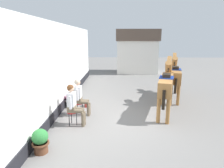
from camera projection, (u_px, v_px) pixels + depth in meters
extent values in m
plane|color=slate|center=(121.00, 96.00, 9.78)|extent=(40.00, 40.00, 0.00)
cube|color=white|center=(60.00, 67.00, 8.00)|extent=(0.30, 14.00, 3.40)
cube|color=black|center=(62.00, 102.00, 8.35)|extent=(0.34, 14.00, 0.36)
cube|color=silver|center=(136.00, 57.00, 16.31)|extent=(3.20, 2.40, 2.60)
cube|color=brown|center=(137.00, 35.00, 15.91)|extent=(3.40, 2.60, 0.90)
cylinder|color=red|center=(72.00, 112.00, 6.45)|extent=(0.34, 0.34, 0.03)
cylinder|color=black|center=(77.00, 119.00, 6.49)|extent=(0.02, 0.02, 0.45)
cylinder|color=black|center=(71.00, 117.00, 6.63)|extent=(0.02, 0.02, 0.45)
cylinder|color=black|center=(69.00, 120.00, 6.40)|extent=(0.02, 0.02, 0.45)
cube|color=brown|center=(72.00, 109.00, 6.43)|extent=(0.26, 0.34, 0.20)
cube|color=silver|center=(71.00, 99.00, 6.35)|extent=(0.25, 0.36, 0.44)
sphere|color=tan|center=(71.00, 89.00, 6.27)|extent=(0.20, 0.20, 0.20)
sphere|color=#593319|center=(70.00, 88.00, 6.27)|extent=(0.22, 0.22, 0.22)
cylinder|color=brown|center=(78.00, 109.00, 6.50)|extent=(0.39, 0.16, 0.13)
cylinder|color=brown|center=(84.00, 118.00, 6.55)|extent=(0.11, 0.11, 0.46)
cylinder|color=brown|center=(77.00, 111.00, 6.34)|extent=(0.39, 0.16, 0.13)
cylinder|color=brown|center=(83.00, 120.00, 6.39)|extent=(0.11, 0.11, 0.46)
cylinder|color=silver|center=(74.00, 99.00, 6.56)|extent=(0.09, 0.09, 0.42)
cylinder|color=silver|center=(70.00, 103.00, 6.17)|extent=(0.09, 0.09, 0.42)
cylinder|color=red|center=(79.00, 103.00, 7.31)|extent=(0.34, 0.34, 0.03)
cylinder|color=black|center=(82.00, 109.00, 7.36)|extent=(0.02, 0.02, 0.45)
cylinder|color=black|center=(78.00, 108.00, 7.49)|extent=(0.02, 0.02, 0.45)
cylinder|color=black|center=(76.00, 110.00, 7.26)|extent=(0.02, 0.02, 0.45)
cube|color=brown|center=(78.00, 100.00, 7.29)|extent=(0.25, 0.33, 0.20)
cube|color=silver|center=(78.00, 92.00, 7.21)|extent=(0.23, 0.35, 0.44)
sphere|color=tan|center=(78.00, 83.00, 7.13)|extent=(0.20, 0.20, 0.20)
sphere|color=#B2A38E|center=(77.00, 82.00, 7.13)|extent=(0.22, 0.22, 0.22)
cylinder|color=brown|center=(84.00, 101.00, 7.36)|extent=(0.39, 0.15, 0.13)
cylinder|color=brown|center=(89.00, 109.00, 7.42)|extent=(0.11, 0.11, 0.46)
cylinder|color=brown|center=(83.00, 102.00, 7.21)|extent=(0.39, 0.15, 0.13)
cylinder|color=brown|center=(88.00, 110.00, 7.26)|extent=(0.11, 0.11, 0.46)
cylinder|color=silver|center=(80.00, 92.00, 7.42)|extent=(0.09, 0.09, 0.42)
cylinder|color=silver|center=(77.00, 95.00, 7.03)|extent=(0.09, 0.09, 0.42)
cube|color=#9E6B38|center=(166.00, 84.00, 7.32)|extent=(1.06, 2.23, 0.52)
cylinder|color=#9E6B38|center=(163.00, 95.00, 8.43)|extent=(0.13, 0.13, 0.90)
cylinder|color=#9E6B38|center=(170.00, 95.00, 8.34)|extent=(0.13, 0.13, 0.90)
cylinder|color=#9E6B38|center=(159.00, 110.00, 6.64)|extent=(0.13, 0.13, 0.90)
cylinder|color=#9E6B38|center=(168.00, 111.00, 6.55)|extent=(0.13, 0.13, 0.90)
cylinder|color=#9E6B38|center=(169.00, 69.00, 8.34)|extent=(0.45, 0.69, 0.73)
cube|color=#9E6B38|center=(169.00, 61.00, 8.58)|extent=(0.33, 0.56, 0.40)
cube|color=black|center=(169.00, 66.00, 8.29)|extent=(0.22, 0.62, 0.48)
cylinder|color=black|center=(164.00, 100.00, 6.33)|extent=(0.12, 0.12, 0.65)
cube|color=navy|center=(167.00, 77.00, 7.16)|extent=(0.65, 0.72, 0.03)
cube|color=black|center=(167.00, 75.00, 7.15)|extent=(0.40, 0.50, 0.12)
cube|color=#9E6B38|center=(175.00, 75.00, 9.17)|extent=(0.95, 2.24, 0.52)
cylinder|color=#9E6B38|center=(170.00, 85.00, 10.29)|extent=(0.13, 0.13, 0.90)
cylinder|color=#9E6B38|center=(176.00, 85.00, 10.21)|extent=(0.13, 0.13, 0.90)
cylinder|color=#9E6B38|center=(171.00, 95.00, 8.47)|extent=(0.13, 0.13, 0.90)
cylinder|color=#9E6B38|center=(178.00, 95.00, 8.39)|extent=(0.13, 0.13, 0.90)
cylinder|color=#9E6B38|center=(174.00, 63.00, 10.21)|extent=(0.42, 0.68, 0.73)
cube|color=#9E6B38|center=(175.00, 57.00, 10.45)|extent=(0.30, 0.56, 0.40)
cube|color=black|center=(175.00, 61.00, 10.15)|extent=(0.19, 0.62, 0.48)
cylinder|color=black|center=(175.00, 86.00, 8.16)|extent=(0.12, 0.12, 0.65)
cube|color=navy|center=(175.00, 69.00, 9.01)|extent=(0.63, 0.70, 0.03)
cube|color=black|center=(175.00, 68.00, 8.99)|extent=(0.38, 0.49, 0.12)
cylinder|color=brown|center=(41.00, 148.00, 4.95)|extent=(0.34, 0.34, 0.28)
cylinder|color=brown|center=(41.00, 143.00, 4.92)|extent=(0.43, 0.43, 0.04)
sphere|color=#2D7A38|center=(40.00, 137.00, 4.88)|extent=(0.40, 0.40, 0.40)
cylinder|color=beige|center=(71.00, 104.00, 8.26)|extent=(0.34, 0.34, 0.28)
cylinder|color=beige|center=(71.00, 101.00, 8.23)|extent=(0.43, 0.43, 0.04)
sphere|color=#B22D66|center=(70.00, 97.00, 8.19)|extent=(0.40, 0.40, 0.40)
cube|color=maroon|center=(86.00, 104.00, 8.29)|extent=(0.19, 0.30, 0.20)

